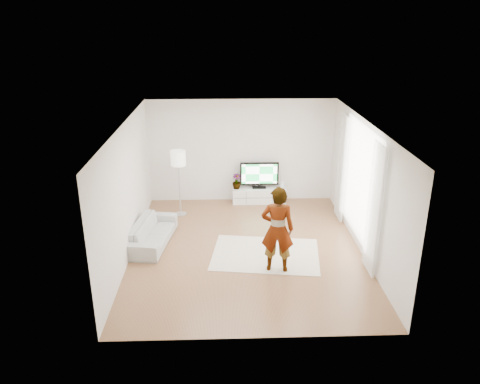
{
  "coord_description": "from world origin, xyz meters",
  "views": [
    {
      "loc": [
        -0.46,
        -9.15,
        4.88
      ],
      "look_at": [
        -0.13,
        0.4,
        1.21
      ],
      "focal_mm": 35.0,
      "sensor_mm": 36.0,
      "label": 1
    }
  ],
  "objects_px": {
    "rug": "(266,254)",
    "sofa": "(152,232)",
    "media_console": "(259,195)",
    "player": "(277,229)",
    "television": "(259,174)",
    "floor_lamp": "(178,161)"
  },
  "relations": [
    {
      "from": "floor_lamp",
      "to": "rug",
      "type": "bearing_deg",
      "value": -47.97
    },
    {
      "from": "media_console",
      "to": "sofa",
      "type": "bearing_deg",
      "value": -137.41
    },
    {
      "from": "television",
      "to": "sofa",
      "type": "bearing_deg",
      "value": -137.08
    },
    {
      "from": "television",
      "to": "rug",
      "type": "height_order",
      "value": "television"
    },
    {
      "from": "rug",
      "to": "sofa",
      "type": "height_order",
      "value": "sofa"
    },
    {
      "from": "television",
      "to": "rug",
      "type": "relative_size",
      "value": 0.46
    },
    {
      "from": "sofa",
      "to": "rug",
      "type": "bearing_deg",
      "value": -95.61
    },
    {
      "from": "floor_lamp",
      "to": "player",
      "type": "bearing_deg",
      "value": -52.92
    },
    {
      "from": "media_console",
      "to": "floor_lamp",
      "type": "xyz_separation_m",
      "value": [
        -2.09,
        -0.76,
        1.24
      ]
    },
    {
      "from": "media_console",
      "to": "sofa",
      "type": "xyz_separation_m",
      "value": [
        -2.58,
        -2.37,
        0.06
      ]
    },
    {
      "from": "player",
      "to": "television",
      "type": "bearing_deg",
      "value": -80.65
    },
    {
      "from": "media_console",
      "to": "rug",
      "type": "distance_m",
      "value": 3.0
    },
    {
      "from": "television",
      "to": "floor_lamp",
      "type": "xyz_separation_m",
      "value": [
        -2.09,
        -0.79,
        0.64
      ]
    },
    {
      "from": "media_console",
      "to": "floor_lamp",
      "type": "height_order",
      "value": "floor_lamp"
    },
    {
      "from": "television",
      "to": "floor_lamp",
      "type": "distance_m",
      "value": 2.32
    },
    {
      "from": "television",
      "to": "sofa",
      "type": "xyz_separation_m",
      "value": [
        -2.58,
        -2.4,
        -0.53
      ]
    },
    {
      "from": "rug",
      "to": "floor_lamp",
      "type": "relative_size",
      "value": 1.33
    },
    {
      "from": "media_console",
      "to": "rug",
      "type": "relative_size",
      "value": 0.64
    },
    {
      "from": "television",
      "to": "player",
      "type": "xyz_separation_m",
      "value": [
        0.08,
        -3.66,
        0.1
      ]
    },
    {
      "from": "media_console",
      "to": "player",
      "type": "distance_m",
      "value": 3.7
    },
    {
      "from": "player",
      "to": "floor_lamp",
      "type": "distance_m",
      "value": 3.64
    },
    {
      "from": "media_console",
      "to": "floor_lamp",
      "type": "bearing_deg",
      "value": -159.93
    }
  ]
}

